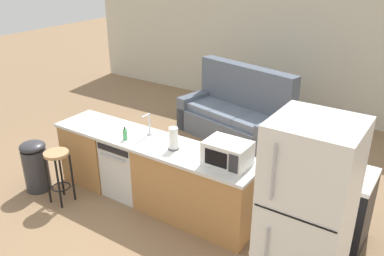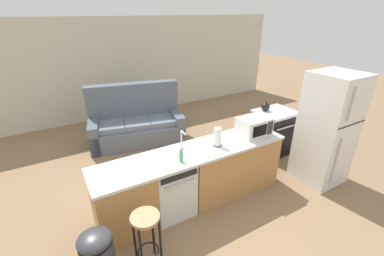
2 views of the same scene
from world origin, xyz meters
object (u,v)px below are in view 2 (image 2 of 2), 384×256
at_px(paper_towel_roll, 218,137).
at_px(dishwasher, 171,187).
at_px(stove_range, 273,132).
at_px(bar_stool, 146,230).
at_px(refrigerator, 327,130).
at_px(kettle, 266,107).
at_px(couch, 136,124).
at_px(microwave, 254,126).
at_px(soap_bottle, 181,157).

bearing_deg(paper_towel_roll, dishwasher, 178.06).
height_order(stove_range, bar_stool, stove_range).
xyz_separation_m(refrigerator, kettle, (-0.17, 1.23, 0.05)).
distance_m(stove_range, couch, 2.97).
bearing_deg(microwave, dishwasher, 179.95).
height_order(soap_bottle, kettle, kettle).
bearing_deg(stove_range, soap_bottle, -164.31).
xyz_separation_m(refrigerator, paper_towel_roll, (-1.83, 0.52, 0.10)).
relative_size(refrigerator, paper_towel_roll, 6.67).
relative_size(paper_towel_roll, soap_bottle, 1.60).
relative_size(stove_range, soap_bottle, 5.11).
height_order(paper_towel_roll, kettle, paper_towel_roll).
xyz_separation_m(stove_range, soap_bottle, (-2.50, -0.70, 0.52)).
bearing_deg(bar_stool, microwave, 17.92).
height_order(refrigerator, bar_stool, refrigerator).
bearing_deg(kettle, paper_towel_roll, -157.02).
distance_m(refrigerator, soap_bottle, 2.53).
relative_size(refrigerator, microwave, 3.76).
bearing_deg(soap_bottle, paper_towel_roll, 10.74).
xyz_separation_m(microwave, paper_towel_roll, (-0.73, -0.02, -0.00)).
bearing_deg(couch, refrigerator, -53.27).
distance_m(refrigerator, couch, 3.82).
xyz_separation_m(soap_bottle, couch, (0.24, 2.63, -0.58)).
relative_size(dishwasher, stove_range, 0.93).
xyz_separation_m(refrigerator, bar_stool, (-3.22, -0.14, -0.41)).
xyz_separation_m(stove_range, bar_stool, (-3.22, -1.24, 0.08)).
distance_m(refrigerator, bar_stool, 3.25).
xyz_separation_m(paper_towel_roll, couch, (-0.43, 2.50, -0.64)).
bearing_deg(stove_range, kettle, 141.81).
bearing_deg(refrigerator, couch, 126.73).
xyz_separation_m(dishwasher, microwave, (1.50, -0.00, 0.62)).
xyz_separation_m(kettle, bar_stool, (-3.05, -1.37, -0.45)).
distance_m(microwave, kettle, 1.16).
relative_size(stove_range, paper_towel_roll, 3.19).
distance_m(refrigerator, paper_towel_roll, 1.90).
height_order(dishwasher, bar_stool, dishwasher).
height_order(microwave, paper_towel_roll, paper_towel_roll).
xyz_separation_m(paper_towel_roll, soap_bottle, (-0.67, -0.13, -0.07)).
distance_m(dishwasher, stove_range, 2.66).
bearing_deg(refrigerator, microwave, 153.49).
xyz_separation_m(soap_bottle, kettle, (2.33, 0.83, 0.01)).
bearing_deg(soap_bottle, dishwasher, 123.84).
bearing_deg(microwave, soap_bottle, -173.80).
bearing_deg(soap_bottle, kettle, 19.64).
distance_m(bar_stool, couch, 3.31).
height_order(dishwasher, refrigerator, refrigerator).
height_order(dishwasher, couch, couch).
distance_m(kettle, couch, 2.82).
xyz_separation_m(dishwasher, paper_towel_roll, (0.77, -0.03, 0.62)).
relative_size(soap_bottle, couch, 0.08).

